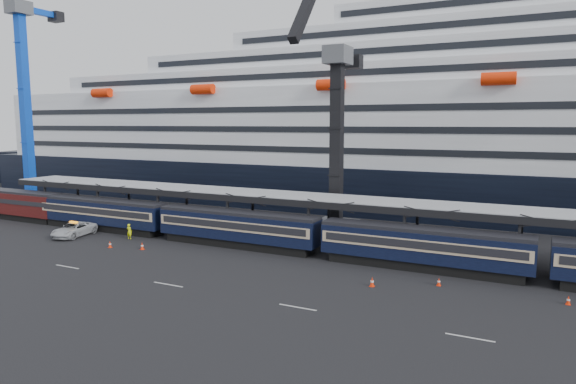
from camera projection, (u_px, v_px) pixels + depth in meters
name	position (u px, v px, depth m)	size (l,w,h in m)	color
ground	(508.00, 321.00, 34.89)	(260.00, 260.00, 0.00)	black
train	(460.00, 250.00, 45.53)	(133.05, 3.00, 4.05)	black
canopy	(522.00, 213.00, 46.61)	(130.00, 6.25, 5.53)	#92969A
cruise_ship	(526.00, 131.00, 74.51)	(214.09, 28.84, 34.00)	black
crane_blue	(22.00, 92.00, 79.92)	(4.50, 19.91, 52.01)	#4B4E53
crane_dark_near	(335.00, 136.00, 58.65)	(4.50, 17.75, 35.08)	#4B4E53
pickup_truck	(74.00, 230.00, 61.10)	(2.73, 5.93, 1.65)	#B5B8BD
worker	(129.00, 231.00, 59.67)	(0.66, 0.43, 1.80)	#E9FB0D
traffic_cone_a	(110.00, 244.00, 55.59)	(0.37, 0.37, 0.74)	#FF2E08
traffic_cone_b	(142.00, 246.00, 54.74)	(0.40, 0.40, 0.79)	#FF2E08
traffic_cone_c	(439.00, 282.00, 42.53)	(0.34, 0.34, 0.69)	#FF2E08
traffic_cone_d	(372.00, 282.00, 42.33)	(0.41, 0.41, 0.81)	#FF2E08
traffic_cone_e	(568.00, 300.00, 38.09)	(0.34, 0.34, 0.68)	#FF2E08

